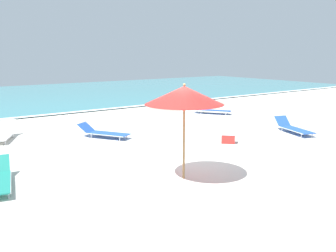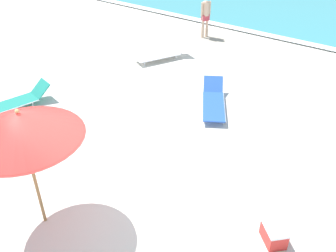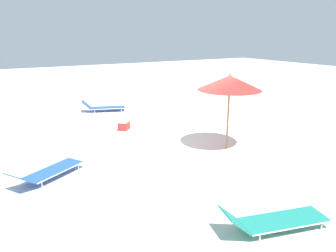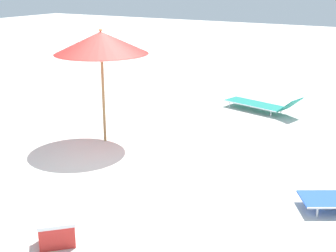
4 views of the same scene
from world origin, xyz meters
TOP-DOWN VIEW (x-y plane):
  - ground_plane at (0.00, 0.01)m, footprint 60.00×60.00m
  - ocean_water at (0.00, 20.45)m, footprint 60.00×19.21m
  - beach_umbrella at (-0.99, -0.98)m, footprint 2.02×2.02m
  - sun_lounger_under_umbrella at (6.81, 6.49)m, footprint 1.70×2.12m
  - sun_lounger_beside_umbrella at (-3.73, 6.56)m, footprint 1.40×2.02m
  - sun_lounger_near_water_left at (-0.51, 4.63)m, footprint 1.59×2.09m
  - sun_lounger_mid_beach_solo at (6.20, 0.79)m, footprint 1.23×2.13m
  - cooler_box at (2.76, 1.12)m, footprint 0.60×0.60m

SIDE VIEW (x-z plane):
  - ground_plane at x=0.00m, z-range -0.16..0.00m
  - ocean_water at x=0.00m, z-range 0.00..0.06m
  - cooler_box at x=2.76m, z-range 0.00..0.37m
  - sun_lounger_near_water_left at x=-0.51m, z-range -0.05..0.47m
  - sun_lounger_under_umbrella at x=6.81m, z-range -0.07..0.50m
  - sun_lounger_mid_beach_solo at x=6.20m, z-range -0.07..0.50m
  - sun_lounger_beside_umbrella at x=-3.73m, z-range -0.09..0.54m
  - beach_umbrella at x=-0.99m, z-range 0.94..3.44m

